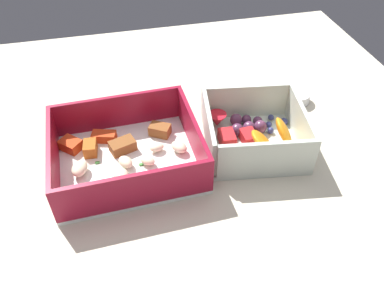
{
  "coord_description": "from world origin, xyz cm",
  "views": [
    {
      "loc": [
        -10.93,
        -41.27,
        41.6
      ],
      "look_at": [
        -1.48,
        -1.2,
        4.0
      ],
      "focal_mm": 36.65,
      "sensor_mm": 36.0,
      "label": 1
    }
  ],
  "objects": [
    {
      "name": "fruit_bowl",
      "position": [
        7.73,
        -1.27,
        4.17
      ],
      "size": [
        15.72,
        15.33,
        6.23
      ],
      "rotation": [
        0.0,
        0.0,
        -0.14
      ],
      "color": "silver",
      "rests_on": "table_surface"
    },
    {
      "name": "pasta_container",
      "position": [
        -10.92,
        -0.72,
        3.84
      ],
      "size": [
        20.42,
        17.66,
        6.06
      ],
      "rotation": [
        0.0,
        0.0,
        0.04
      ],
      "color": "white",
      "rests_on": "table_surface"
    },
    {
      "name": "paper_cup_liner",
      "position": [
        18.8,
        7.47,
        2.88
      ],
      "size": [
        4.3,
        4.3,
        1.75
      ],
      "primitive_type": "cylinder",
      "color": "white",
      "rests_on": "table_surface"
    },
    {
      "name": "candy_bar",
      "position": [
        -4.1,
        12.59,
        2.6
      ],
      "size": [
        7.01,
        2.42,
        1.2
      ],
      "primitive_type": "cube",
      "rotation": [
        0.0,
        0.0,
        0.0
      ],
      "color": "#51197A",
      "rests_on": "table_surface"
    },
    {
      "name": "table_surface",
      "position": [
        0.0,
        0.0,
        1.0
      ],
      "size": [
        80.0,
        80.0,
        2.0
      ],
      "primitive_type": "cube",
      "color": "beige",
      "rests_on": "ground"
    }
  ]
}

